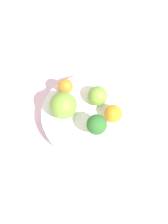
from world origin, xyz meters
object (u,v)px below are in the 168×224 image
orange_front (65,86)px  orange_back (113,114)px  bowl (84,116)px  apple_red (63,105)px  broccoli (97,125)px  apple_green (98,96)px

orange_front → orange_back: orange_back is taller
bowl → orange_front: 0.08m
orange_front → orange_back: 0.13m
bowl → orange_back: orange_back is taller
apple_red → orange_front: apple_red is taller
broccoli → orange_back: bearing=-148.6°
orange_front → orange_back: bearing=136.7°
bowl → apple_red: bearing=-19.3°
apple_green → orange_back: apple_green is taller
orange_back → orange_front: bearing=-43.3°
broccoli → orange_back: size_ratio=1.59×
apple_green → bowl: bearing=37.5°
broccoli → orange_front: size_ratio=1.83×
broccoli → apple_red: broccoli is taller
bowl → orange_front: (0.03, -0.07, 0.04)m
bowl → orange_front: orange_front is taller
orange_front → apple_green: bearing=149.5°
orange_front → apple_red: bearing=76.1°
apple_red → broccoli: bearing=135.5°
bowl → apple_red: 0.07m
apple_green → broccoli: bearing=76.5°
bowl → apple_red: apple_red is taller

